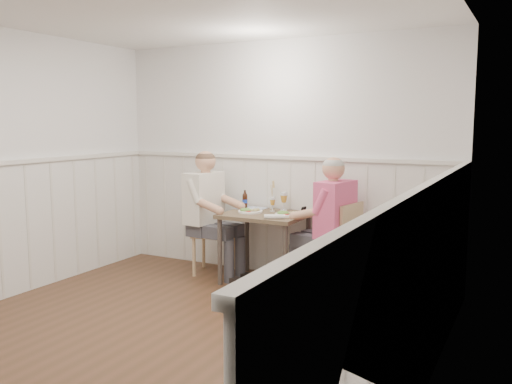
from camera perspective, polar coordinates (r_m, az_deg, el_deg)
ground_plane at (r=4.44m, az=-10.50°, el=-15.38°), size 4.50×4.50×0.00m
room_shell at (r=4.10m, az=-11.00°, el=4.58°), size 4.04×4.54×2.60m
wainscot at (r=4.77m, az=-5.59°, el=-5.01°), size 4.00×4.49×1.34m
dining_table at (r=5.74m, az=0.92°, el=-3.29°), size 0.85×0.70×0.75m
chair_right at (r=5.52m, az=8.72°, el=-5.41°), size 0.50×0.50×0.91m
chair_left at (r=6.17m, az=-4.89°, el=-3.84°), size 0.55×0.55×0.94m
man_in_pink at (r=5.45m, az=7.92°, el=-4.59°), size 0.70×0.50×1.39m
diner_cream at (r=6.06m, az=-5.17°, el=-3.23°), size 0.69×0.48×1.42m
plate_man at (r=5.60m, az=3.28°, el=-2.25°), size 0.27×0.27×0.07m
plate_diner at (r=5.78m, az=-0.76°, el=-1.95°), size 0.27×0.27×0.07m
beer_glass_a at (r=5.89m, az=2.95°, el=-0.66°), size 0.08×0.08×0.20m
beer_glass_b at (r=5.83m, az=1.75°, el=-1.05°), size 0.06×0.06×0.15m
beer_bottle at (r=6.06m, az=-1.18°, el=-0.85°), size 0.06×0.06×0.20m
rolled_napkin at (r=5.39m, az=1.97°, el=-2.61°), size 0.21×0.13×0.05m
grass_vase at (r=6.01m, az=1.63°, el=-0.36°), size 0.04×0.04×0.33m
gingham_mat at (r=6.03m, az=-0.55°, el=-1.73°), size 0.32×0.27×0.01m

